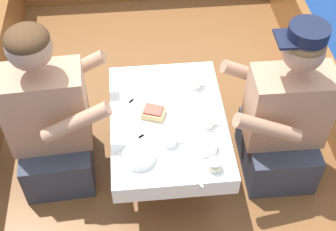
# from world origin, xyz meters

# --- Properties ---
(ground_plane) EXTENTS (60.00, 60.00, 0.00)m
(ground_plane) POSITION_xyz_m (0.00, 0.00, 0.00)
(ground_plane) COLOR navy
(boat_deck) EXTENTS (2.04, 3.32, 0.32)m
(boat_deck) POSITION_xyz_m (0.00, 0.00, 0.16)
(boat_deck) COLOR brown
(boat_deck) RESTS_ON ground_plane
(cockpit_table) EXTENTS (0.58, 0.81, 0.41)m
(cockpit_table) POSITION_xyz_m (0.00, -0.05, 0.69)
(cockpit_table) COLOR #B2B2B7
(cockpit_table) RESTS_ON boat_deck
(person_port) EXTENTS (0.54, 0.46, 0.97)m
(person_port) POSITION_xyz_m (-0.59, -0.00, 0.72)
(person_port) COLOR #333847
(person_port) RESTS_ON boat_deck
(person_starboard) EXTENTS (0.53, 0.45, 0.96)m
(person_starboard) POSITION_xyz_m (0.59, -0.09, 0.70)
(person_starboard) COLOR #333847
(person_starboard) RESTS_ON boat_deck
(plate_sandwich) EXTENTS (0.21, 0.21, 0.01)m
(plate_sandwich) POSITION_xyz_m (-0.07, -0.03, 0.74)
(plate_sandwich) COLOR white
(plate_sandwich) RESTS_ON cockpit_table
(plate_bread) EXTENTS (0.16, 0.16, 0.01)m
(plate_bread) POSITION_xyz_m (-0.09, 0.23, 0.74)
(plate_bread) COLOR white
(plate_bread) RESTS_ON cockpit_table
(sandwich) EXTENTS (0.13, 0.11, 0.05)m
(sandwich) POSITION_xyz_m (-0.07, -0.03, 0.77)
(sandwich) COLOR tan
(sandwich) RESTS_ON plate_sandwich
(bowl_port_near) EXTENTS (0.15, 0.15, 0.04)m
(bowl_port_near) POSITION_xyz_m (-0.16, -0.29, 0.76)
(bowl_port_near) COLOR white
(bowl_port_near) RESTS_ON cockpit_table
(bowl_starboard_near) EXTENTS (0.11, 0.11, 0.04)m
(bowl_starboard_near) POSITION_xyz_m (0.16, -0.26, 0.76)
(bowl_starboard_near) COLOR white
(bowl_starboard_near) RESTS_ON cockpit_table
(coffee_cup_port) EXTENTS (0.10, 0.08, 0.05)m
(coffee_cup_port) POSITION_xyz_m (-0.01, -0.21, 0.76)
(coffee_cup_port) COLOR white
(coffee_cup_port) RESTS_ON cockpit_table
(coffee_cup_starboard) EXTENTS (0.10, 0.07, 0.07)m
(coffee_cup_starboard) POSITION_xyz_m (0.17, 0.17, 0.77)
(coffee_cup_starboard) COLOR white
(coffee_cup_starboard) RESTS_ON cockpit_table
(coffee_cup_center) EXTENTS (0.09, 0.07, 0.05)m
(coffee_cup_center) POSITION_xyz_m (0.19, -0.11, 0.77)
(coffee_cup_center) COLOR white
(coffee_cup_center) RESTS_ON cockpit_table
(tin_can) EXTENTS (0.07, 0.07, 0.05)m
(tin_can) POSITION_xyz_m (0.18, -0.38, 0.76)
(tin_can) COLOR silver
(tin_can) RESTS_ON cockpit_table
(utensil_spoon_port) EXTENTS (0.11, 0.15, 0.01)m
(utensil_spoon_port) POSITION_xyz_m (0.19, 0.29, 0.74)
(utensil_spoon_port) COLOR silver
(utensil_spoon_port) RESTS_ON cockpit_table
(utensil_spoon_center) EXTENTS (0.09, 0.16, 0.01)m
(utensil_spoon_center) POSITION_xyz_m (0.06, -0.38, 0.74)
(utensil_spoon_center) COLOR silver
(utensil_spoon_center) RESTS_ON cockpit_table
(utensil_fork_starboard) EXTENTS (0.15, 0.11, 0.00)m
(utensil_fork_starboard) POSITION_xyz_m (-0.18, -0.19, 0.74)
(utensil_fork_starboard) COLOR silver
(utensil_fork_starboard) RESTS_ON cockpit_table
(utensil_fork_port) EXTENTS (0.13, 0.13, 0.00)m
(utensil_fork_port) POSITION_xyz_m (-0.21, 0.05, 0.74)
(utensil_fork_port) COLOR silver
(utensil_fork_port) RESTS_ON cockpit_table
(utensil_spoon_starboard) EXTENTS (0.14, 0.12, 0.01)m
(utensil_spoon_starboard) POSITION_xyz_m (0.05, -0.32, 0.74)
(utensil_spoon_starboard) COLOR silver
(utensil_spoon_starboard) RESTS_ON cockpit_table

